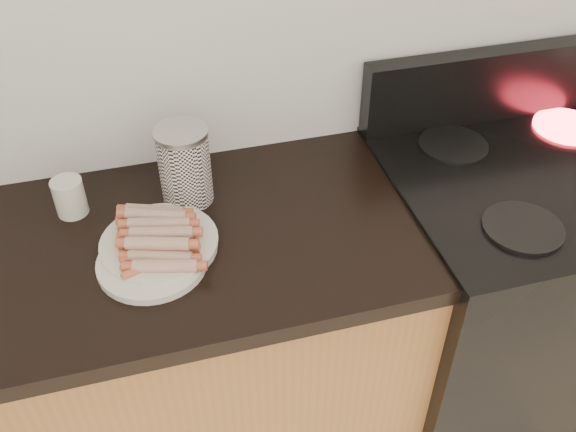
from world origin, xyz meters
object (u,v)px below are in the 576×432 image
object	(u,v)px
main_plate	(160,245)
side_plate	(152,262)
stove	(506,298)
mug	(70,197)
canister	(185,165)

from	to	relation	value
main_plate	side_plate	size ratio (longest dim) A/B	1.08
stove	side_plate	distance (m)	1.08
side_plate	mug	world-z (taller)	mug
main_plate	mug	size ratio (longest dim) A/B	2.82
side_plate	canister	distance (m)	0.25
stove	mug	xyz separation A→B (m)	(-1.14, 0.17, 0.49)
canister	mug	bearing A→B (deg)	175.84
stove	main_plate	size ratio (longest dim) A/B	3.62
side_plate	mug	size ratio (longest dim) A/B	2.61
main_plate	mug	distance (m)	0.25
side_plate	canister	world-z (taller)	canister
stove	main_plate	xyz separation A→B (m)	(-0.96, -0.00, 0.45)
stove	canister	world-z (taller)	canister
stove	mug	distance (m)	1.25
main_plate	canister	world-z (taller)	canister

